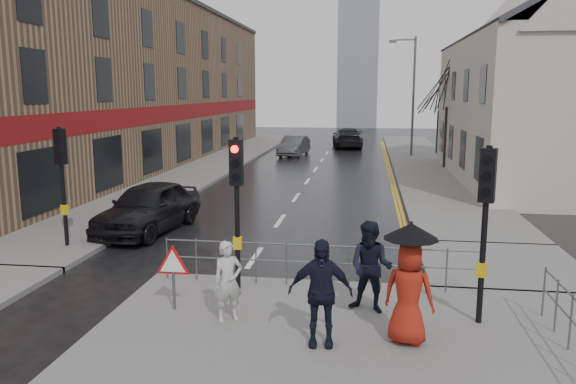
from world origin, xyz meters
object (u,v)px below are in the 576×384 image
(pedestrian_with_umbrella, at_px, (409,280))
(pedestrian_d, at_px, (320,292))
(pedestrian_b, at_px, (371,267))
(pedestrian_a, at_px, (228,281))
(car_parked, at_px, (148,207))
(car_mid, at_px, (294,146))

(pedestrian_with_umbrella, height_order, pedestrian_d, pedestrian_with_umbrella)
(pedestrian_b, distance_m, pedestrian_with_umbrella, 1.52)
(pedestrian_b, height_order, pedestrian_with_umbrella, pedestrian_with_umbrella)
(pedestrian_a, distance_m, car_parked, 8.28)
(car_parked, xyz_separation_m, car_mid, (1.79, 22.51, -0.10))
(pedestrian_b, bearing_deg, car_parked, 156.37)
(car_parked, bearing_deg, pedestrian_with_umbrella, -36.83)
(pedestrian_b, height_order, pedestrian_d, pedestrian_d)
(pedestrian_b, relative_size, car_parked, 0.39)
(pedestrian_a, bearing_deg, car_parked, 90.74)
(pedestrian_a, height_order, car_parked, pedestrian_a)
(pedestrian_with_umbrella, bearing_deg, pedestrian_d, -169.26)
(pedestrian_with_umbrella, bearing_deg, car_parked, 135.94)
(pedestrian_a, height_order, pedestrian_d, pedestrian_d)
(pedestrian_a, distance_m, car_mid, 29.63)
(pedestrian_a, xyz_separation_m, car_mid, (-2.63, 29.51, -0.22))
(pedestrian_d, distance_m, car_parked, 10.02)
(pedestrian_with_umbrella, distance_m, car_mid, 30.64)
(pedestrian_d, height_order, car_mid, pedestrian_d)
(pedestrian_with_umbrella, xyz_separation_m, car_mid, (-5.98, 30.04, -0.59))
(pedestrian_a, relative_size, pedestrian_d, 0.82)
(pedestrian_a, height_order, pedestrian_with_umbrella, pedestrian_with_umbrella)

